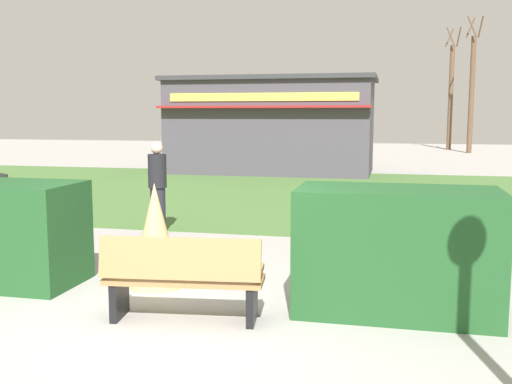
# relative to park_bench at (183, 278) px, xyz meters

# --- Properties ---
(ground_plane) EXTENTS (80.00, 80.00, 0.00)m
(ground_plane) POSITION_rel_park_bench_xyz_m (-0.06, -0.27, -0.48)
(ground_plane) COLOR #999691
(lawn_patch) EXTENTS (36.00, 12.00, 0.01)m
(lawn_patch) POSITION_rel_park_bench_xyz_m (-0.06, 10.61, -0.48)
(lawn_patch) COLOR #446B33
(lawn_patch) RESTS_ON ground_plane
(park_bench) EXTENTS (1.75, 0.72, 0.95)m
(park_bench) POSITION_rel_park_bench_xyz_m (0.00, 0.00, 0.00)
(park_bench) COLOR #9E7547
(park_bench) RESTS_ON ground_plane
(hedge_right) EXTENTS (2.20, 1.10, 1.40)m
(hedge_right) POSITION_rel_park_bench_xyz_m (2.20, 0.85, 0.22)
(hedge_right) COLOR #1E4C23
(hedge_right) RESTS_ON ground_plane
(ornamental_grass_behind_left) EXTENTS (0.64, 0.64, 0.99)m
(ornamental_grass_behind_left) POSITION_rel_park_bench_xyz_m (1.40, 1.41, 0.01)
(ornamental_grass_behind_left) COLOR tan
(ornamental_grass_behind_left) RESTS_ON ground_plane
(ornamental_grass_behind_right) EXTENTS (0.66, 0.66, 1.35)m
(ornamental_grass_behind_right) POSITION_rel_park_bench_xyz_m (-0.78, 1.15, 0.19)
(ornamental_grass_behind_right) COLOR tan
(ornamental_grass_behind_right) RESTS_ON ground_plane
(food_kiosk) EXTENTS (7.73, 4.18, 3.55)m
(food_kiosk) POSITION_rel_park_bench_xyz_m (-2.36, 16.40, 1.31)
(food_kiosk) COLOR #47424C
(food_kiosk) RESTS_ON ground_plane
(cafe_chair_east) EXTENTS (0.61, 0.61, 0.89)m
(cafe_chair_east) POSITION_rel_park_bench_xyz_m (-6.24, 5.85, 0.05)
(cafe_chair_east) COLOR black
(cafe_chair_east) RESTS_ON ground_plane
(person_strolling) EXTENTS (0.34, 0.34, 1.69)m
(person_strolling) POSITION_rel_park_bench_xyz_m (-2.12, 4.49, 0.38)
(person_strolling) COLOR #23232D
(person_strolling) RESTS_ON ground_plane
(parked_car_west_slot) EXTENTS (4.35, 2.37, 1.20)m
(parked_car_west_slot) POSITION_rel_park_bench_xyz_m (-5.04, 24.93, 0.16)
(parked_car_west_slot) COLOR #B7BABF
(parked_car_west_slot) RESTS_ON ground_plane
(tree_left_bg) EXTENTS (0.91, 0.96, 7.50)m
(tree_left_bg) POSITION_rel_park_bench_xyz_m (6.29, 29.63, 2.90)
(tree_left_bg) COLOR brown
(tree_left_bg) RESTS_ON ground_plane
(tree_right_bg) EXTENTS (0.91, 0.96, 7.35)m
(tree_right_bg) POSITION_rel_park_bench_xyz_m (5.45, 32.70, 2.83)
(tree_right_bg) COLOR brown
(tree_right_bg) RESTS_ON ground_plane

